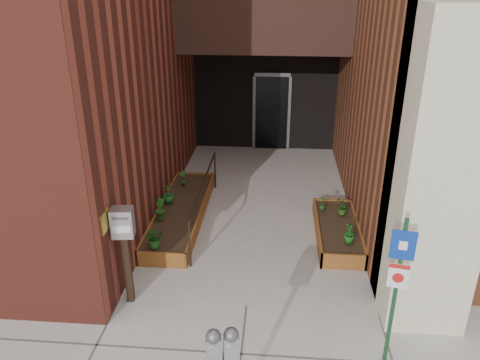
# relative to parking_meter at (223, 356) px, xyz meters

# --- Properties ---
(ground) EXTENTS (80.00, 80.00, 0.00)m
(ground) POSITION_rel_parking_meter_xyz_m (0.09, 2.23, -1.16)
(ground) COLOR #9E9991
(ground) RESTS_ON ground
(planter_left) EXTENTS (0.90, 3.60, 0.30)m
(planter_left) POSITION_rel_parking_meter_xyz_m (-1.46, 4.93, -1.03)
(planter_left) COLOR brown
(planter_left) RESTS_ON ground
(planter_right) EXTENTS (0.80, 2.20, 0.30)m
(planter_right) POSITION_rel_parking_meter_xyz_m (1.69, 4.43, -1.03)
(planter_right) COLOR brown
(planter_right) RESTS_ON ground
(handrail) EXTENTS (0.04, 3.34, 0.90)m
(handrail) POSITION_rel_parking_meter_xyz_m (-0.96, 4.88, -0.41)
(handrail) COLOR black
(handrail) RESTS_ON ground
(parking_meter) EXTENTS (0.35, 0.19, 1.50)m
(parking_meter) POSITION_rel_parking_meter_xyz_m (0.00, 0.00, 0.00)
(parking_meter) COLOR #99999C
(parking_meter) RESTS_ON ground
(sign_post) EXTENTS (0.29, 0.09, 2.11)m
(sign_post) POSITION_rel_parking_meter_xyz_m (1.98, 1.28, 0.14)
(sign_post) COLOR #153B1F
(sign_post) RESTS_ON ground
(payment_dropbox) EXTENTS (0.35, 0.28, 1.61)m
(payment_dropbox) POSITION_rel_parking_meter_xyz_m (-1.72, 2.23, -0.00)
(payment_dropbox) COLOR black
(payment_dropbox) RESTS_ON ground
(shrub_left_a) EXTENTS (0.42, 0.42, 0.38)m
(shrub_left_a) POSITION_rel_parking_meter_xyz_m (-1.59, 3.33, -0.67)
(shrub_left_a) COLOR #1E5418
(shrub_left_a) RESTS_ON planter_left
(shrub_left_b) EXTENTS (0.31, 0.31, 0.41)m
(shrub_left_b) POSITION_rel_parking_meter_xyz_m (-1.76, 4.37, -0.65)
(shrub_left_b) COLOR #245F1B
(shrub_left_b) RESTS_ON planter_left
(shrub_left_c) EXTENTS (0.26, 0.26, 0.41)m
(shrub_left_c) POSITION_rel_parking_meter_xyz_m (-1.76, 5.08, -0.66)
(shrub_left_c) COLOR #1B611F
(shrub_left_c) RESTS_ON planter_left
(shrub_left_d) EXTENTS (0.27, 0.27, 0.37)m
(shrub_left_d) POSITION_rel_parking_meter_xyz_m (-1.61, 5.95, -0.68)
(shrub_left_d) COLOR #285E1B
(shrub_left_d) RESTS_ON planter_left
(shrub_right_a) EXTENTS (0.25, 0.25, 0.36)m
(shrub_right_a) POSITION_rel_parking_meter_xyz_m (1.81, 3.76, -0.68)
(shrub_right_a) COLOR #185317
(shrub_right_a) RESTS_ON planter_right
(shrub_right_b) EXTENTS (0.24, 0.24, 0.33)m
(shrub_right_b) POSITION_rel_parking_meter_xyz_m (1.44, 4.96, -0.70)
(shrub_right_b) COLOR #1B601D
(shrub_right_b) RESTS_ON planter_right
(shrub_right_c) EXTENTS (0.38, 0.38, 0.31)m
(shrub_right_c) POSITION_rel_parking_meter_xyz_m (1.81, 4.83, -0.70)
(shrub_right_c) COLOR #224F16
(shrub_right_c) RESTS_ON planter_right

